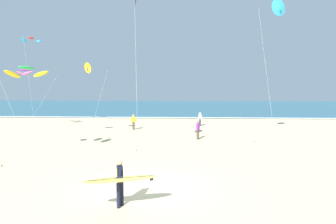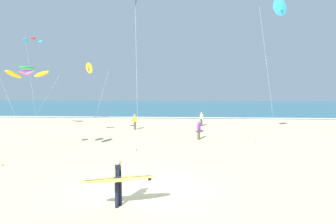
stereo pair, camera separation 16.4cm
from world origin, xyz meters
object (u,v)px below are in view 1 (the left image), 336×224
object	(u,v)px
surfer_lead	(120,180)
bystander_white_top	(200,119)
kite_delta_cobalt_near	(279,8)
kite_delta_golden_far	(88,68)
kite_arc_violet_high	(25,72)
bystander_purple_top	(198,130)
kite_arc_scarlet_close	(31,40)
bystander_yellow_top	(133,122)
kite_arc_emerald_mid	(26,72)

from	to	relation	value
surfer_lead	bystander_white_top	world-z (taller)	surfer_lead
kite_delta_cobalt_near	kite_delta_golden_far	distance (m)	16.78
kite_arc_violet_high	bystander_white_top	world-z (taller)	kite_arc_violet_high
kite_delta_golden_far	bystander_purple_top	distance (m)	11.26
kite_delta_golden_far	kite_arc_scarlet_close	bearing A→B (deg)	147.34
bystander_purple_top	kite_arc_violet_high	bearing A→B (deg)	162.58
surfer_lead	bystander_yellow_top	world-z (taller)	surfer_lead
surfer_lead	kite_delta_cobalt_near	distance (m)	18.98
kite_arc_scarlet_close	bystander_purple_top	xyz separation A→B (m)	(17.99, -6.97, -8.80)
surfer_lead	kite_delta_cobalt_near	world-z (taller)	kite_delta_cobalt_near
kite_arc_violet_high	kite_delta_golden_far	bearing A→B (deg)	-25.49
kite_delta_golden_far	kite_delta_cobalt_near	bearing A→B (deg)	-6.69
kite_arc_emerald_mid	bystander_white_top	world-z (taller)	kite_arc_emerald_mid
kite_delta_cobalt_near	kite_delta_golden_far	xyz separation A→B (m)	(-16.05, 1.88, -4.51)
kite_delta_cobalt_near	kite_arc_scarlet_close	world-z (taller)	kite_delta_cobalt_near
surfer_lead	kite_arc_emerald_mid	xyz separation A→B (m)	(-7.35, 7.03, 4.18)
kite_delta_golden_far	kite_arc_scarlet_close	world-z (taller)	kite_arc_scarlet_close
kite_delta_cobalt_near	kite_arc_emerald_mid	bearing A→B (deg)	-160.04
kite_arc_emerald_mid	bystander_yellow_top	world-z (taller)	kite_arc_emerald_mid
surfer_lead	bystander_purple_top	world-z (taller)	surfer_lead
kite_delta_cobalt_near	kite_delta_golden_far	size ratio (longest dim) A/B	1.72
surfer_lead	kite_arc_scarlet_close	distance (m)	26.44
surfer_lead	bystander_purple_top	distance (m)	13.83
kite_arc_violet_high	bystander_purple_top	distance (m)	19.70
kite_delta_golden_far	bystander_white_top	xyz separation A→B (m)	(10.52, 6.65, -5.28)
kite_arc_emerald_mid	kite_arc_violet_high	world-z (taller)	kite_arc_violet_high
surfer_lead	bystander_yellow_top	bearing A→B (deg)	98.99
kite_arc_emerald_mid	kite_arc_violet_high	distance (m)	14.12
bystander_purple_top	kite_arc_scarlet_close	bearing A→B (deg)	158.83
surfer_lead	kite_delta_golden_far	size ratio (longest dim) A/B	0.39
kite_delta_cobalt_near	kite_arc_violet_high	xyz separation A→B (m)	(-24.38, 5.85, -4.58)
kite_arc_emerald_mid	kite_delta_golden_far	world-z (taller)	kite_delta_golden_far
kite_delta_cobalt_near	bystander_white_top	world-z (taller)	kite_delta_cobalt_near
kite_delta_cobalt_near	bystander_purple_top	world-z (taller)	kite_delta_cobalt_near
surfer_lead	kite_arc_emerald_mid	size ratio (longest dim) A/B	0.46
bystander_purple_top	bystander_yellow_top	xyz separation A→B (m)	(-6.39, 5.24, 0.00)
kite_arc_scarlet_close	bystander_white_top	world-z (taller)	kite_arc_scarlet_close
kite_arc_violet_high	surfer_lead	bearing A→B (deg)	-52.42
kite_delta_golden_far	kite_arc_scarlet_close	xyz separation A→B (m)	(-8.20, 5.25, 3.52)
kite_arc_emerald_mid	kite_arc_scarlet_close	bearing A→B (deg)	118.37
bystander_purple_top	kite_arc_emerald_mid	bearing A→B (deg)	-149.49
kite_arc_violet_high	bystander_white_top	bearing A→B (deg)	8.09
kite_arc_emerald_mid	bystander_yellow_top	xyz separation A→B (m)	(4.40, 11.60, -4.41)
kite_delta_cobalt_near	bystander_purple_top	distance (m)	11.62
kite_arc_emerald_mid	kite_delta_golden_far	distance (m)	8.18
surfer_lead	kite_delta_golden_far	world-z (taller)	kite_delta_golden_far
kite_delta_golden_far	bystander_purple_top	xyz separation A→B (m)	(9.80, -1.72, -5.28)
surfer_lead	bystander_white_top	xyz separation A→B (m)	(4.17, 21.75, -0.24)
kite_delta_golden_far	kite_arc_violet_high	world-z (taller)	kite_delta_golden_far
bystander_purple_top	bystander_white_top	size ratio (longest dim) A/B	1.00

